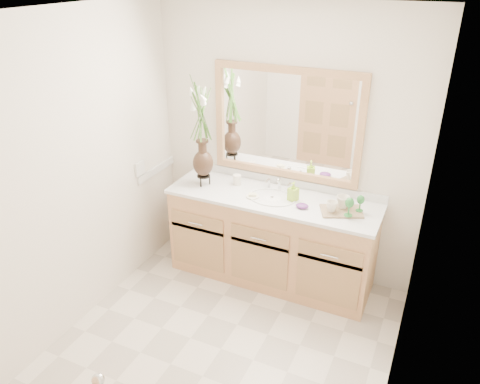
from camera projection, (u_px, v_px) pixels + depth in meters
The scene contains 22 objects.
floor at pixel (221, 349), 3.55m from camera, with size 2.60×2.60×0.00m, color beige.
ceiling at pixel (213, 12), 2.49m from camera, with size 2.40×2.60×0.02m, color white.
wall_back at pixel (286, 146), 4.08m from camera, with size 2.40×0.02×2.40m, color white.
wall_front at pixel (76, 344), 1.96m from camera, with size 2.40×0.02×2.40m, color white.
wall_left at pixel (74, 178), 3.47m from camera, with size 0.02×2.60×2.40m, color white.
wall_right at pixel (411, 254), 2.57m from camera, with size 0.02×2.60×2.40m, color white.
vanity at pixel (271, 239), 4.20m from camera, with size 1.80×0.55×0.80m.
counter at pixel (273, 198), 4.02m from camera, with size 1.84×0.57×0.03m, color silver.
sink at pixel (272, 203), 4.02m from camera, with size 0.38×0.34×0.23m.
mirror at pixel (286, 124), 3.97m from camera, with size 1.32×0.04×0.97m.
switch_plate at pixel (140, 168), 4.19m from camera, with size 0.02×0.12×0.12m, color white.
door at pixel (35, 354), 2.18m from camera, with size 0.80×0.03×2.00m, color tan.
flower_vase at pixel (201, 121), 3.97m from camera, with size 0.21×0.21×0.88m.
tumbler at pixel (237, 180), 4.21m from camera, with size 0.07×0.07×0.09m, color #EEE4CE.
soap_dish at pixel (253, 196), 4.00m from camera, with size 0.11×0.11×0.04m.
soap_bottle at pixel (293, 192), 3.92m from camera, with size 0.07×0.07×0.15m, color #95C42E.
purple_dish at pixel (302, 206), 3.82m from camera, with size 0.11×0.09×0.04m, color #5C246D.
tray at pixel (341, 211), 3.76m from camera, with size 0.32×0.22×0.02m, color brown.
mug_left at pixel (332, 206), 3.73m from camera, with size 0.09×0.09×0.09m, color #EEE4CE.
mug_right at pixel (343, 202), 3.78m from camera, with size 0.11×0.10×0.11m, color #EEE4CE.
goblet_front at pixel (349, 204), 3.64m from camera, with size 0.07×0.07×0.16m.
goblet_back at pixel (361, 200), 3.71m from camera, with size 0.06×0.06×0.14m.
Camera 1 is at (1.25, -2.35, 2.64)m, focal length 35.00 mm.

